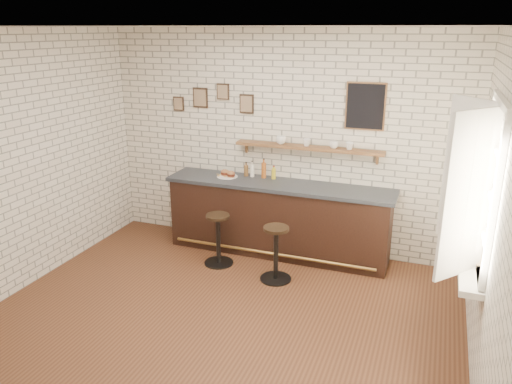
{
  "coord_description": "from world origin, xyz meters",
  "views": [
    {
      "loc": [
        2.0,
        -4.37,
        2.99
      ],
      "look_at": [
        0.04,
        0.9,
        1.13
      ],
      "focal_mm": 35.0,
      "sensor_mm": 36.0,
      "label": 1
    }
  ],
  "objects_px": {
    "bar_stool_left": "(218,238)",
    "shelf_cup_c": "(334,145)",
    "book_lower": "(467,258)",
    "bitters_bottle_white": "(252,170)",
    "shelf_cup_b": "(307,142)",
    "sandwich_plate": "(227,176)",
    "bar_counter": "(278,218)",
    "shelf_cup_d": "(350,146)",
    "ciabatta_sandwich": "(228,173)",
    "condiment_bottle_yellow": "(274,173)",
    "bitters_bottle_amber": "(264,170)",
    "bar_stool_right": "(276,252)",
    "bitters_bottle_brown": "(246,170)",
    "shelf_cup_a": "(281,140)",
    "book_upper": "(468,257)"
  },
  "relations": [
    {
      "from": "shelf_cup_d",
      "to": "book_lower",
      "type": "bearing_deg",
      "value": -53.48
    },
    {
      "from": "book_lower",
      "to": "shelf_cup_c",
      "type": "bearing_deg",
      "value": 121.53
    },
    {
      "from": "shelf_cup_c",
      "to": "bitters_bottle_brown",
      "type": "bearing_deg",
      "value": 97.22
    },
    {
      "from": "ciabatta_sandwich",
      "to": "book_lower",
      "type": "height_order",
      "value": "ciabatta_sandwich"
    },
    {
      "from": "bar_stool_left",
      "to": "shelf_cup_a",
      "type": "xyz_separation_m",
      "value": [
        0.58,
        0.81,
        1.18
      ]
    },
    {
      "from": "condiment_bottle_yellow",
      "to": "bar_stool_left",
      "type": "height_order",
      "value": "condiment_bottle_yellow"
    },
    {
      "from": "bar_stool_right",
      "to": "book_upper",
      "type": "distance_m",
      "value": 2.27
    },
    {
      "from": "bitters_bottle_amber",
      "to": "shelf_cup_c",
      "type": "height_order",
      "value": "shelf_cup_c"
    },
    {
      "from": "shelf_cup_b",
      "to": "bitters_bottle_white",
      "type": "bearing_deg",
      "value": 128.95
    },
    {
      "from": "bar_stool_right",
      "to": "book_upper",
      "type": "bearing_deg",
      "value": -17.45
    },
    {
      "from": "sandwich_plate",
      "to": "condiment_bottle_yellow",
      "type": "distance_m",
      "value": 0.65
    },
    {
      "from": "ciabatta_sandwich",
      "to": "bar_stool_right",
      "type": "xyz_separation_m",
      "value": [
        0.98,
        -0.8,
        -0.68
      ]
    },
    {
      "from": "book_lower",
      "to": "bitters_bottle_white",
      "type": "bearing_deg",
      "value": 136.26
    },
    {
      "from": "book_lower",
      "to": "book_upper",
      "type": "distance_m",
      "value": 0.02
    },
    {
      "from": "bitters_bottle_white",
      "to": "shelf_cup_a",
      "type": "distance_m",
      "value": 0.6
    },
    {
      "from": "bitters_bottle_white",
      "to": "shelf_cup_b",
      "type": "height_order",
      "value": "shelf_cup_b"
    },
    {
      "from": "ciabatta_sandwich",
      "to": "shelf_cup_d",
      "type": "relative_size",
      "value": 2.43
    },
    {
      "from": "bitters_bottle_brown",
      "to": "book_lower",
      "type": "bearing_deg",
      "value": -28.96
    },
    {
      "from": "bitters_bottle_amber",
      "to": "bar_stool_right",
      "type": "relative_size",
      "value": 0.39
    },
    {
      "from": "ciabatta_sandwich",
      "to": "sandwich_plate",
      "type": "bearing_deg",
      "value": 180.0
    },
    {
      "from": "bitters_bottle_white",
      "to": "bar_stool_left",
      "type": "relative_size",
      "value": 0.32
    },
    {
      "from": "ciabatta_sandwich",
      "to": "bar_stool_left",
      "type": "xyz_separation_m",
      "value": [
        0.13,
        -0.64,
        -0.69
      ]
    },
    {
      "from": "bitters_bottle_white",
      "to": "bar_stool_right",
      "type": "relative_size",
      "value": 0.32
    },
    {
      "from": "book_lower",
      "to": "bar_counter",
      "type": "bearing_deg",
      "value": 134.71
    },
    {
      "from": "shelf_cup_d",
      "to": "bitters_bottle_brown",
      "type": "bearing_deg",
      "value": 176.18
    },
    {
      "from": "ciabatta_sandwich",
      "to": "shelf_cup_c",
      "type": "distance_m",
      "value": 1.52
    },
    {
      "from": "bar_stool_left",
      "to": "shelf_cup_c",
      "type": "height_order",
      "value": "shelf_cup_c"
    },
    {
      "from": "bitters_bottle_brown",
      "to": "bitters_bottle_amber",
      "type": "height_order",
      "value": "bitters_bottle_amber"
    },
    {
      "from": "bitters_bottle_brown",
      "to": "bitters_bottle_amber",
      "type": "distance_m",
      "value": 0.26
    },
    {
      "from": "sandwich_plate",
      "to": "book_upper",
      "type": "height_order",
      "value": "sandwich_plate"
    },
    {
      "from": "bitters_bottle_amber",
      "to": "shelf_cup_d",
      "type": "bearing_deg",
      "value": 1.66
    },
    {
      "from": "bar_counter",
      "to": "shelf_cup_d",
      "type": "height_order",
      "value": "shelf_cup_d"
    },
    {
      "from": "ciabatta_sandwich",
      "to": "bitters_bottle_white",
      "type": "distance_m",
      "value": 0.34
    },
    {
      "from": "sandwich_plate",
      "to": "bar_stool_left",
      "type": "xyz_separation_m",
      "value": [
        0.14,
        -0.64,
        -0.64
      ]
    },
    {
      "from": "bar_stool_right",
      "to": "book_lower",
      "type": "distance_m",
      "value": 2.26
    },
    {
      "from": "book_lower",
      "to": "book_upper",
      "type": "xyz_separation_m",
      "value": [
        0.0,
        -0.01,
        0.02
      ]
    },
    {
      "from": "ciabatta_sandwich",
      "to": "bar_stool_right",
      "type": "relative_size",
      "value": 0.36
    },
    {
      "from": "bar_counter",
      "to": "shelf_cup_a",
      "type": "relative_size",
      "value": 23.37
    },
    {
      "from": "shelf_cup_b",
      "to": "book_upper",
      "type": "distance_m",
      "value": 2.64
    },
    {
      "from": "bar_stool_right",
      "to": "shelf_cup_c",
      "type": "height_order",
      "value": "shelf_cup_c"
    },
    {
      "from": "ciabatta_sandwich",
      "to": "shelf_cup_b",
      "type": "relative_size",
      "value": 2.41
    },
    {
      "from": "sandwich_plate",
      "to": "ciabatta_sandwich",
      "type": "distance_m",
      "value": 0.05
    },
    {
      "from": "book_lower",
      "to": "book_upper",
      "type": "height_order",
      "value": "book_upper"
    },
    {
      "from": "sandwich_plate",
      "to": "shelf_cup_a",
      "type": "distance_m",
      "value": 0.91
    },
    {
      "from": "bar_counter",
      "to": "bitters_bottle_amber",
      "type": "xyz_separation_m",
      "value": [
        -0.27,
        0.17,
        0.61
      ]
    },
    {
      "from": "shelf_cup_a",
      "to": "shelf_cup_d",
      "type": "relative_size",
      "value": 1.28
    },
    {
      "from": "bitters_bottle_amber",
      "to": "shelf_cup_b",
      "type": "relative_size",
      "value": 2.64
    },
    {
      "from": "sandwich_plate",
      "to": "book_upper",
      "type": "distance_m",
      "value": 3.41
    },
    {
      "from": "bar_stool_right",
      "to": "shelf_cup_d",
      "type": "height_order",
      "value": "shelf_cup_d"
    },
    {
      "from": "bar_stool_right",
      "to": "bar_stool_left",
      "type": "bearing_deg",
      "value": 169.46
    }
  ]
}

